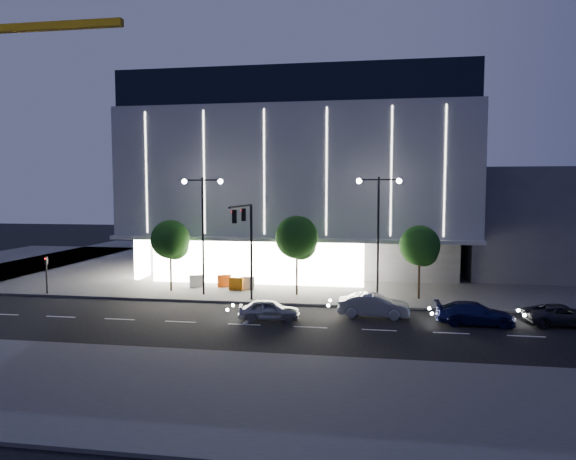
# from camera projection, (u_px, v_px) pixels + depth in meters

# --- Properties ---
(ground) EXTENTS (160.00, 160.00, 0.00)m
(ground) POSITION_uv_depth(u_px,v_px,m) (219.00, 317.00, 32.58)
(ground) COLOR black
(ground) RESTS_ON ground
(sidewalk_museum) EXTENTS (70.00, 40.00, 0.15)m
(sidewalk_museum) POSITION_uv_depth(u_px,v_px,m) (328.00, 264.00, 55.44)
(sidewalk_museum) COLOR #474747
(sidewalk_museum) RESTS_ON ground
(sidewalk_near) EXTENTS (70.00, 10.00, 0.15)m
(sidewalk_near) POSITION_uv_depth(u_px,v_px,m) (255.00, 395.00, 19.99)
(sidewalk_near) COLOR #474747
(sidewalk_near) RESTS_ON ground
(museum) EXTENTS (30.00, 25.80, 18.00)m
(museum) POSITION_uv_depth(u_px,v_px,m) (308.00, 178.00, 53.36)
(museum) COLOR #4C4C51
(museum) RESTS_ON ground
(annex_building) EXTENTS (16.00, 20.00, 10.00)m
(annex_building) POSITION_uv_depth(u_px,v_px,m) (536.00, 220.00, 51.79)
(annex_building) COLOR #4C4C51
(annex_building) RESTS_ON ground
(traffic_mast) EXTENTS (0.33, 5.89, 7.07)m
(traffic_mast) POSITION_uv_depth(u_px,v_px,m) (246.00, 234.00, 35.32)
(traffic_mast) COLOR black
(traffic_mast) RESTS_ON ground
(street_lamp_west) EXTENTS (3.16, 0.36, 9.00)m
(street_lamp_west) POSITION_uv_depth(u_px,v_px,m) (203.00, 218.00, 38.49)
(street_lamp_west) COLOR black
(street_lamp_west) RESTS_ON ground
(street_lamp_east) EXTENTS (3.16, 0.36, 9.00)m
(street_lamp_east) POSITION_uv_depth(u_px,v_px,m) (378.00, 220.00, 36.48)
(street_lamp_east) COLOR black
(street_lamp_east) RESTS_ON ground
(ped_signal_far) EXTENTS (0.22, 0.24, 3.00)m
(ped_signal_far) POSITION_uv_depth(u_px,v_px,m) (46.00, 271.00, 39.20)
(ped_signal_far) COLOR black
(ped_signal_far) RESTS_ON ground
(tree_left) EXTENTS (3.02, 3.02, 5.72)m
(tree_left) POSITION_uv_depth(u_px,v_px,m) (171.00, 242.00, 40.11)
(tree_left) COLOR black
(tree_left) RESTS_ON ground
(tree_mid) EXTENTS (3.25, 3.25, 6.15)m
(tree_mid) POSITION_uv_depth(u_px,v_px,m) (297.00, 240.00, 38.53)
(tree_mid) COLOR black
(tree_mid) RESTS_ON ground
(tree_right) EXTENTS (2.91, 2.91, 5.51)m
(tree_right) POSITION_uv_depth(u_px,v_px,m) (420.00, 248.00, 37.17)
(tree_right) COLOR black
(tree_right) RESTS_ON ground
(car_lead) EXTENTS (3.97, 2.00, 1.30)m
(car_lead) POSITION_uv_depth(u_px,v_px,m) (269.00, 310.00, 31.79)
(car_lead) COLOR #9B9EA2
(car_lead) RESTS_ON ground
(car_second) EXTENTS (4.57, 1.80, 1.48)m
(car_second) POSITION_uv_depth(u_px,v_px,m) (374.00, 305.00, 32.60)
(car_second) COLOR #B9BDC2
(car_second) RESTS_ON ground
(car_third) EXTENTS (4.65, 1.95, 1.34)m
(car_third) POSITION_uv_depth(u_px,v_px,m) (475.00, 313.00, 30.77)
(car_third) COLOR #131747
(car_third) RESTS_ON ground
(car_fourth) EXTENTS (4.59, 2.40, 1.23)m
(car_fourth) POSITION_uv_depth(u_px,v_px,m) (563.00, 315.00, 30.57)
(car_fourth) COLOR #2D2C31
(car_fourth) RESTS_ON ground
(barrier_a) EXTENTS (1.11, 0.68, 1.00)m
(barrier_a) POSITION_uv_depth(u_px,v_px,m) (224.00, 281.00, 41.87)
(barrier_a) COLOR #CC490B
(barrier_a) RESTS_ON sidewalk_museum
(barrier_b) EXTENTS (1.10, 0.69, 1.00)m
(barrier_b) POSITION_uv_depth(u_px,v_px,m) (196.00, 281.00, 41.77)
(barrier_b) COLOR silver
(barrier_b) RESTS_ON sidewalk_museum
(barrier_c) EXTENTS (1.11, 0.28, 1.00)m
(barrier_c) POSITION_uv_depth(u_px,v_px,m) (236.00, 284.00, 40.53)
(barrier_c) COLOR orange
(barrier_c) RESTS_ON sidewalk_museum
(barrier_d) EXTENTS (1.13, 0.44, 1.00)m
(barrier_d) POSITION_uv_depth(u_px,v_px,m) (248.00, 283.00, 40.97)
(barrier_d) COLOR silver
(barrier_d) RESTS_ON sidewalk_museum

